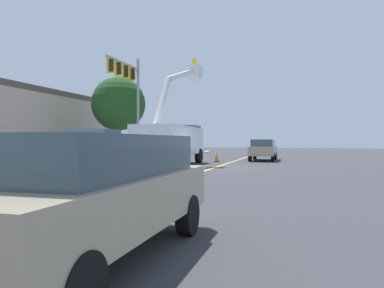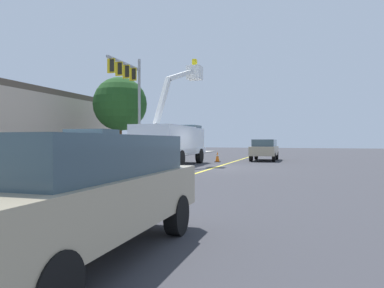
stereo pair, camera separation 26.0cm
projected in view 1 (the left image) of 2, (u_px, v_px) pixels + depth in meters
The scene contains 12 objects.
ground at pixel (214, 168), 21.58m from camera, with size 120.00×120.00×0.00m, color #38383D.
sidewalk_far_side at pixel (84, 164), 24.00m from camera, with size 60.00×3.60×0.12m, color #B2ADA3.
lane_centre_stripe at pixel (214, 168), 21.58m from camera, with size 50.00×0.16×0.01m, color yellow.
utility_bucket_truck at pixel (172, 140), 23.66m from camera, with size 8.32×3.04×7.03m.
service_pickup_truck at pixel (72, 154), 13.25m from camera, with size 5.70×2.42×2.06m.
passing_minivan at pixel (263, 148), 29.45m from camera, with size 4.89×2.15×1.69m.
trailing_sedan at pixel (94, 188), 4.96m from camera, with size 4.89×2.15×1.69m.
traffic_cone_leading at pixel (81, 184), 10.11m from camera, with size 0.40×0.40×0.81m.
traffic_cone_mid_front at pixel (217, 157), 27.32m from camera, with size 0.40×0.40×0.79m.
traffic_signal_mast at pixel (129, 86), 28.02m from camera, with size 5.23×0.74×8.21m.
commercial_building_backdrop at pixel (6, 125), 31.23m from camera, with size 20.50×9.57×5.94m.
street_tree_right at pixel (119, 104), 32.31m from camera, with size 4.74×4.74×7.22m.
Camera 1 is at (-20.82, -5.80, 1.62)m, focal length 34.26 mm.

